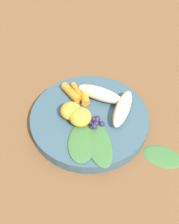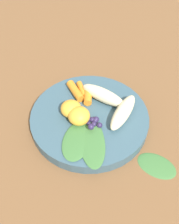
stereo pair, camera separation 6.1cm
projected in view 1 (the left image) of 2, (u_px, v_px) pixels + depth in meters
The scene contains 13 objects.
ground_plane at pixel (90, 122), 0.63m from camera, with size 2.40×2.40×0.00m, color brown.
bowl at pixel (90, 119), 0.62m from camera, with size 0.28×0.28×0.03m, color #385666.
banana_peeled_left at pixel (100, 94), 0.64m from camera, with size 0.11×0.03×0.03m, color beige.
banana_peeled_right at pixel (123, 109), 0.60m from camera, with size 0.11×0.03×0.03m, color beige.
orange_segment_near at pixel (80, 117), 0.59m from camera, with size 0.05×0.05×0.04m, color #F4A833.
orange_segment_far at pixel (71, 111), 0.60m from camera, with size 0.05×0.05×0.04m, color #F4A833.
carrot_front at pixel (84, 95), 0.64m from camera, with size 0.02×0.02×0.06m, color orange.
carrot_mid_left at pixel (77, 90), 0.66m from camera, with size 0.01×0.01×0.05m, color orange.
carrot_mid_right at pixel (71, 93), 0.65m from camera, with size 0.02×0.02×0.06m, color orange.
blueberry_pile at pixel (95, 121), 0.59m from camera, with size 0.05×0.04×0.02m.
kale_leaf_left at pixel (82, 142), 0.56m from camera, with size 0.10×0.06×0.01m, color #3D7038.
kale_leaf_right at pixel (97, 141), 0.56m from camera, with size 0.13×0.05×0.01m, color #3D7038.
kale_leaf_stray at pixel (163, 156), 0.57m from camera, with size 0.08×0.06×0.01m, color #3D7038.
Camera 1 is at (0.03, 0.40, 0.49)m, focal length 42.55 mm.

